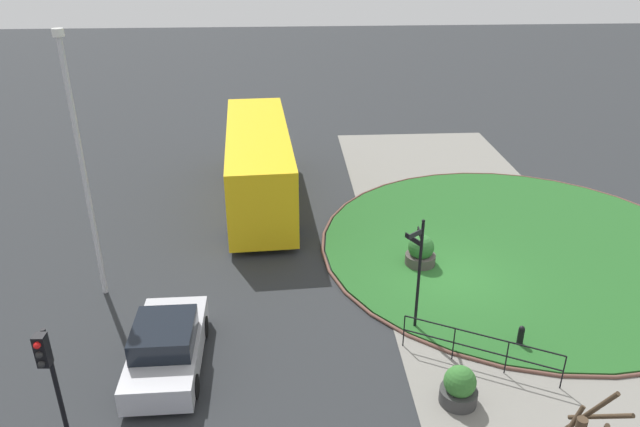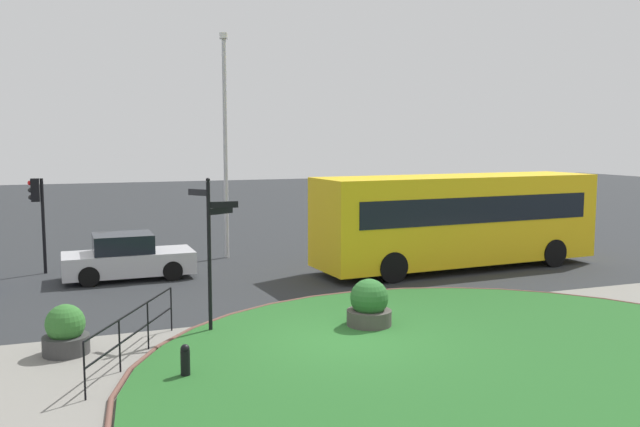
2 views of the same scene
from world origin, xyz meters
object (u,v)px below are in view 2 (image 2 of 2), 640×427
at_px(traffic_light_near, 38,204).
at_px(planter_near_signpost, 66,332).
at_px(bollard_foreground, 185,362).
at_px(signpost_directional, 211,243).
at_px(bus_yellow, 457,219).
at_px(car_far_lane, 127,258).
at_px(lamppost_tall, 225,139).
at_px(planter_kerbside, 369,307).

relative_size(traffic_light_near, planter_near_signpost, 2.99).
height_order(bollard_foreground, planter_near_signpost, planter_near_signpost).
distance_m(signpost_directional, bus_yellow, 10.91).
height_order(bollard_foreground, bus_yellow, bus_yellow).
height_order(car_far_lane, lamppost_tall, lamppost_tall).
height_order(planter_near_signpost, planter_kerbside, planter_kerbside).
height_order(bollard_foreground, traffic_light_near, traffic_light_near).
bearing_deg(bus_yellow, car_far_lane, 165.32).
distance_m(bollard_foreground, car_far_lane, 10.01).
height_order(lamppost_tall, planter_near_signpost, lamppost_tall).
bearing_deg(planter_near_signpost, planter_kerbside, -4.16).
xyz_separation_m(car_far_lane, traffic_light_near, (-2.72, 1.91, 1.71)).
height_order(car_far_lane, traffic_light_near, traffic_light_near).
xyz_separation_m(signpost_directional, bus_yellow, (9.74, 4.91, -0.39)).
relative_size(signpost_directional, bollard_foreground, 5.26).
xyz_separation_m(bollard_foreground, lamppost_tall, (3.65, 12.75, 4.19)).
height_order(signpost_directional, planter_near_signpost, signpost_directional).
bearing_deg(bollard_foreground, signpost_directional, 69.20).
xyz_separation_m(lamppost_tall, planter_near_signpost, (-5.78, -10.34, -4.06)).
height_order(signpost_directional, bollard_foreground, signpost_directional).
height_order(bus_yellow, car_far_lane, bus_yellow).
bearing_deg(lamppost_tall, bus_yellow, -34.63).
height_order(bus_yellow, traffic_light_near, bus_yellow).
bearing_deg(planter_kerbside, signpost_directional, 164.86).
bearing_deg(bus_yellow, bollard_foreground, -147.71).
xyz_separation_m(bus_yellow, planter_near_signpost, (-12.96, -5.39, -1.28)).
relative_size(planter_near_signpost, planter_kerbside, 0.89).
bearing_deg(planter_kerbside, bollard_foreground, -157.95).
bearing_deg(planter_kerbside, bus_yellow, 43.86).
xyz_separation_m(signpost_directional, planter_near_signpost, (-3.22, -0.48, -1.67)).
relative_size(signpost_directional, bus_yellow, 0.35).
height_order(bus_yellow, planter_near_signpost, bus_yellow).
height_order(signpost_directional, traffic_light_near, signpost_directional).
bearing_deg(bollard_foreground, car_far_lane, 91.53).
xyz_separation_m(bollard_foreground, bus_yellow, (10.83, 7.79, 1.40)).
distance_m(lamppost_tall, planter_near_signpost, 12.53).
bearing_deg(signpost_directional, traffic_light_near, 114.31).
height_order(signpost_directional, lamppost_tall, lamppost_tall).
height_order(traffic_light_near, planter_near_signpost, traffic_light_near).
bearing_deg(planter_near_signpost, lamppost_tall, 60.79).
relative_size(bollard_foreground, planter_near_signpost, 0.64).
distance_m(planter_near_signpost, planter_kerbside, 6.85).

